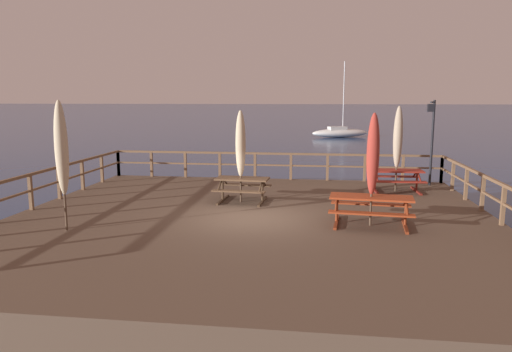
{
  "coord_description": "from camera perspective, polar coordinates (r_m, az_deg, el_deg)",
  "views": [
    {
      "loc": [
        1.78,
        -12.6,
        4.07
      ],
      "look_at": [
        0.0,
        0.95,
        1.79
      ],
      "focal_mm": 33.02,
      "sensor_mm": 36.0,
      "label": 1
    }
  ],
  "objects": [
    {
      "name": "railing_waterside_far",
      "position": [
        19.06,
        2.06,
        1.78
      ],
      "size": [
        13.26,
        0.1,
        1.09
      ],
      "color": "brown",
      "rests_on": "wooden_deck"
    },
    {
      "name": "patio_umbrella_tall_mid_left",
      "position": [
        12.39,
        -22.51,
        3.07
      ],
      "size": [
        0.32,
        0.32,
        3.23
      ],
      "color": "#4C3828",
      "rests_on": "wooden_deck"
    },
    {
      "name": "lamp_post_hooked",
      "position": [
        18.59,
        20.5,
        5.27
      ],
      "size": [
        0.39,
        0.64,
        3.2
      ],
      "color": "black",
      "rests_on": "wooden_deck"
    },
    {
      "name": "picnic_table_mid_centre",
      "position": [
        17.34,
        16.61,
        0.02
      ],
      "size": [
        1.87,
        1.48,
        0.78
      ],
      "color": "maroon",
      "rests_on": "wooden_deck"
    },
    {
      "name": "picnic_table_back_right",
      "position": [
        14.97,
        -1.67,
        -1.05
      ],
      "size": [
        1.74,
        1.5,
        0.78
      ],
      "color": "brown",
      "rests_on": "wooden_deck"
    },
    {
      "name": "wooden_deck",
      "position": [
        13.24,
        -0.54,
        -6.65
      ],
      "size": [
        13.46,
        12.71,
        0.79
      ],
      "primitive_type": "cube",
      "color": "brown",
      "rests_on": "ground"
    },
    {
      "name": "ground_plane",
      "position": [
        13.36,
        -0.54,
        -8.29
      ],
      "size": [
        600.0,
        600.0,
        0.0
      ],
      "primitive_type": "plane",
      "color": "navy"
    },
    {
      "name": "patio_umbrella_short_front",
      "position": [
        14.74,
        -1.88,
        3.87
      ],
      "size": [
        0.32,
        0.32,
        2.9
      ],
      "color": "#4C3828",
      "rests_on": "wooden_deck"
    },
    {
      "name": "railing_side_left",
      "position": [
        15.33,
        -25.69,
        -1.03
      ],
      "size": [
        0.1,
        12.51,
        1.09
      ],
      "color": "brown",
      "rests_on": "wooden_deck"
    },
    {
      "name": "patio_umbrella_short_mid",
      "position": [
        17.18,
        16.82,
        4.49
      ],
      "size": [
        0.32,
        0.32,
        3.01
      ],
      "color": "#4C3828",
      "rests_on": "wooden_deck"
    },
    {
      "name": "picnic_table_back_left",
      "position": [
        12.55,
        13.76,
        -3.31
      ],
      "size": [
        2.22,
        1.59,
        0.78
      ],
      "color": "#993819",
      "rests_on": "wooden_deck"
    },
    {
      "name": "railing_side_right",
      "position": [
        13.72,
        27.82,
        -2.33
      ],
      "size": [
        0.1,
        12.51,
        1.09
      ],
      "color": "brown",
      "rests_on": "wooden_deck"
    },
    {
      "name": "patio_umbrella_tall_front",
      "position": [
        12.3,
        13.99,
        2.52
      ],
      "size": [
        0.32,
        0.32,
        2.91
      ],
      "color": "#4C3828",
      "rests_on": "wooden_deck"
    },
    {
      "name": "sailboat_distant",
      "position": [
        49.9,
        10.11,
        5.22
      ],
      "size": [
        6.22,
        3.55,
        7.72
      ],
      "color": "white",
      "rests_on": "ground"
    }
  ]
}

